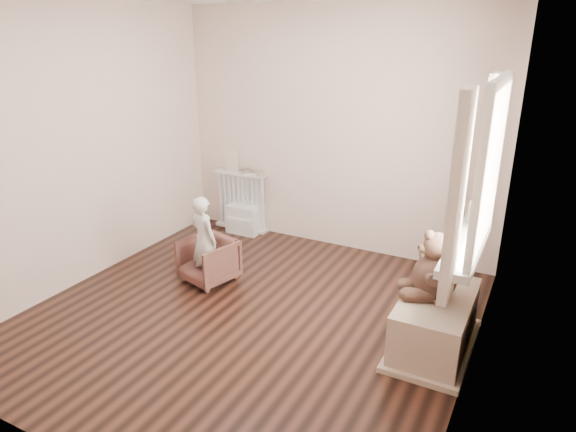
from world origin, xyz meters
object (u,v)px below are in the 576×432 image
at_px(armchair, 208,260).
at_px(child, 204,240).
at_px(toy_vanity, 245,210).
at_px(plush_cat, 476,213).
at_px(teddy_bear, 436,269).
at_px(radiator, 241,200).
at_px(toy_bench, 435,325).

height_order(armchair, child, child).
distance_m(toy_vanity, plush_cat, 2.97).
height_order(teddy_bear, plush_cat, plush_cat).
distance_m(radiator, armchair, 1.38).
distance_m(toy_vanity, toy_bench, 2.93).
bearing_deg(toy_vanity, toy_bench, -28.07).
distance_m(radiator, teddy_bear, 2.99).
xyz_separation_m(toy_vanity, toy_bench, (2.58, -1.38, -0.08)).
bearing_deg(armchair, toy_bench, 12.32).
distance_m(child, plush_cat, 2.44).
bearing_deg(plush_cat, toy_vanity, -178.44).
distance_m(teddy_bear, plush_cat, 0.58).
relative_size(armchair, teddy_bear, 0.91).
height_order(toy_vanity, toy_bench, toy_vanity).
xyz_separation_m(radiator, teddy_bear, (2.62, -1.42, 0.28)).
relative_size(toy_vanity, child, 0.72).
relative_size(toy_vanity, toy_bench, 0.66).
bearing_deg(child, radiator, -56.54).
height_order(armchair, toy_bench, armchair).
relative_size(armchair, plush_cat, 1.82).
bearing_deg(teddy_bear, radiator, 129.89).
distance_m(child, teddy_bear, 2.18).
bearing_deg(child, toy_vanity, -59.09).
xyz_separation_m(child, teddy_bear, (2.17, -0.07, 0.22)).
relative_size(child, toy_bench, 0.92).
height_order(radiator, toy_vanity, radiator).
xyz_separation_m(radiator, child, (0.45, -1.35, 0.06)).
bearing_deg(teddy_bear, toy_bench, -1.79).
xyz_separation_m(toy_vanity, child, (0.37, -1.32, 0.18)).
relative_size(radiator, toy_vanity, 1.16).
relative_size(radiator, toy_bench, 0.77).
height_order(child, plush_cat, plush_cat).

